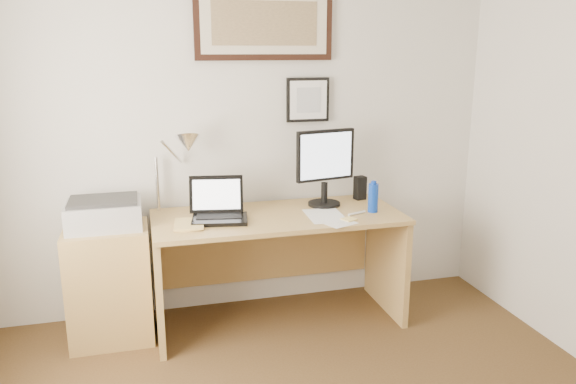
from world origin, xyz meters
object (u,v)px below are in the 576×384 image
object	(u,v)px
water_bottle	(373,198)
book	(174,225)
side_cabinet	(110,284)
printer	(104,213)
desk	(275,245)
laptop	(219,210)
lcd_monitor	(325,164)

from	to	relation	value
water_bottle	book	bearing A→B (deg)	179.37
side_cabinet	water_bottle	world-z (taller)	water_bottle
water_bottle	printer	bearing A→B (deg)	174.13
printer	book	bearing A→B (deg)	-21.42
desk	printer	world-z (taller)	printer
laptop	printer	size ratio (longest dim) A/B	0.85
book	laptop	world-z (taller)	laptop
laptop	printer	xyz separation A→B (m)	(-0.69, 0.08, 0.01)
water_bottle	desk	xyz separation A→B (m)	(-0.62, 0.18, -0.33)
water_bottle	lcd_monitor	bearing A→B (deg)	139.03
side_cabinet	desk	bearing A→B (deg)	1.89
side_cabinet	desk	distance (m)	1.08
lcd_monitor	printer	bearing A→B (deg)	-177.98
water_bottle	laptop	xyz separation A→B (m)	(-1.00, 0.10, -0.04)
water_bottle	lcd_monitor	xyz separation A→B (m)	(-0.26, 0.22, 0.20)
water_bottle	laptop	world-z (taller)	laptop
desk	lcd_monitor	xyz separation A→B (m)	(0.36, 0.04, 0.53)
lcd_monitor	desk	bearing A→B (deg)	-173.15
desk	laptop	size ratio (longest dim) A/B	4.26
side_cabinet	printer	world-z (taller)	printer
desk	water_bottle	bearing A→B (deg)	-16.30
printer	water_bottle	bearing A→B (deg)	-5.87
laptop	water_bottle	bearing A→B (deg)	-5.59
book	desk	distance (m)	0.73
desk	book	bearing A→B (deg)	-165.89
book	desk	xyz separation A→B (m)	(0.66, 0.17, -0.24)
lcd_monitor	printer	xyz separation A→B (m)	(-1.43, -0.05, -0.22)
desk	lcd_monitor	distance (m)	0.64
book	desk	bearing A→B (deg)	14.11
side_cabinet	water_bottle	distance (m)	1.76
water_bottle	side_cabinet	bearing A→B (deg)	175.07
laptop	lcd_monitor	world-z (taller)	lcd_monitor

